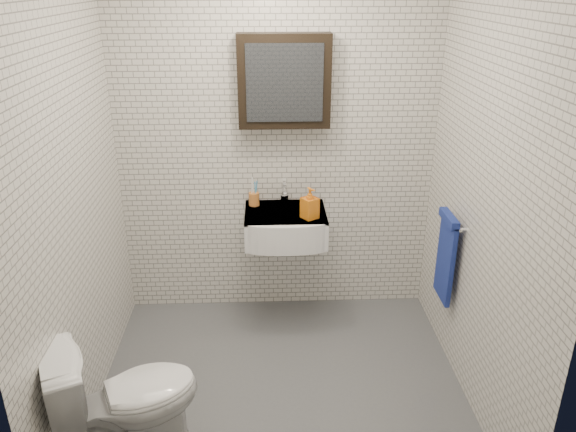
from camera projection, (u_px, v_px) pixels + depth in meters
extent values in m
cube|color=#53565B|center=(282.00, 388.00, 3.43)|extent=(2.20, 2.00, 0.01)
cube|color=silver|center=(277.00, 146.00, 3.86)|extent=(2.20, 0.02, 2.50)
cube|color=silver|center=(290.00, 299.00, 2.03)|extent=(2.20, 0.02, 2.50)
cube|color=silver|center=(69.00, 202.00, 2.90)|extent=(0.02, 2.00, 2.50)
cube|color=silver|center=(487.00, 195.00, 2.99)|extent=(0.02, 2.00, 2.50)
cube|color=white|center=(285.00, 225.00, 3.86)|extent=(0.55, 0.45, 0.20)
cylinder|color=silver|center=(285.00, 212.00, 3.84)|extent=(0.31, 0.31, 0.02)
cylinder|color=silver|center=(285.00, 211.00, 3.84)|extent=(0.04, 0.04, 0.01)
cube|color=white|center=(285.00, 212.00, 3.82)|extent=(0.55, 0.45, 0.01)
cylinder|color=silver|center=(284.00, 199.00, 3.96)|extent=(0.06, 0.06, 0.06)
cylinder|color=silver|center=(284.00, 191.00, 3.93)|extent=(0.03, 0.03, 0.08)
cylinder|color=silver|center=(285.00, 190.00, 3.87)|extent=(0.02, 0.12, 0.02)
cube|color=silver|center=(284.00, 182.00, 3.94)|extent=(0.02, 0.09, 0.01)
cube|color=black|center=(284.00, 81.00, 3.62)|extent=(0.60, 0.14, 0.60)
cube|color=#3F444C|center=(285.00, 83.00, 3.55)|extent=(0.49, 0.01, 0.49)
cylinder|color=silver|center=(453.00, 221.00, 3.43)|extent=(0.02, 0.30, 0.02)
cylinder|color=silver|center=(450.00, 212.00, 3.54)|extent=(0.04, 0.02, 0.02)
cylinder|color=silver|center=(463.00, 229.00, 3.31)|extent=(0.04, 0.02, 0.02)
cube|color=#213399|center=(446.00, 260.00, 3.53)|extent=(0.03, 0.26, 0.54)
cube|color=#213399|center=(449.00, 219.00, 3.42)|extent=(0.05, 0.26, 0.05)
cylinder|color=#BD6D2F|center=(254.00, 199.00, 3.91)|extent=(0.09, 0.09, 0.09)
cylinder|color=white|center=(252.00, 191.00, 3.88)|extent=(0.02, 0.03, 0.17)
cylinder|color=#4094CD|center=(255.00, 193.00, 3.88)|extent=(0.01, 0.02, 0.16)
cylinder|color=white|center=(253.00, 190.00, 3.89)|extent=(0.02, 0.03, 0.18)
cylinder|color=#4094CD|center=(256.00, 191.00, 3.90)|extent=(0.02, 0.04, 0.16)
imported|color=orange|center=(310.00, 203.00, 3.68)|extent=(0.13, 0.13, 0.21)
imported|color=white|center=(127.00, 399.00, 2.82)|extent=(0.82, 0.67, 0.73)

